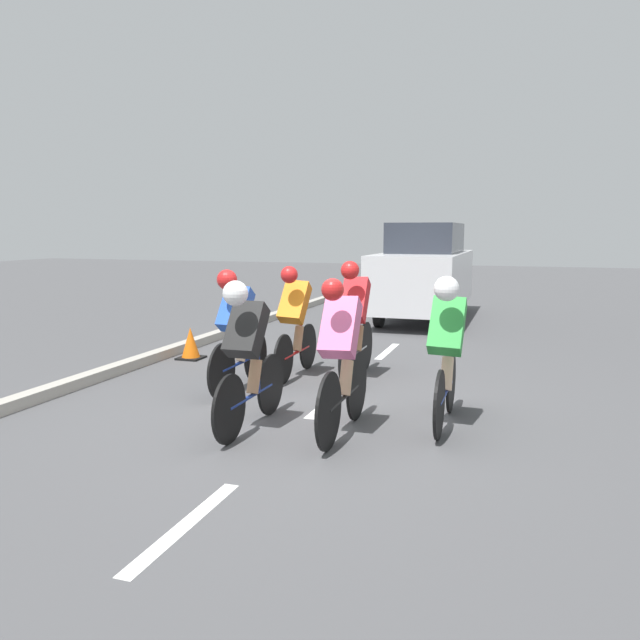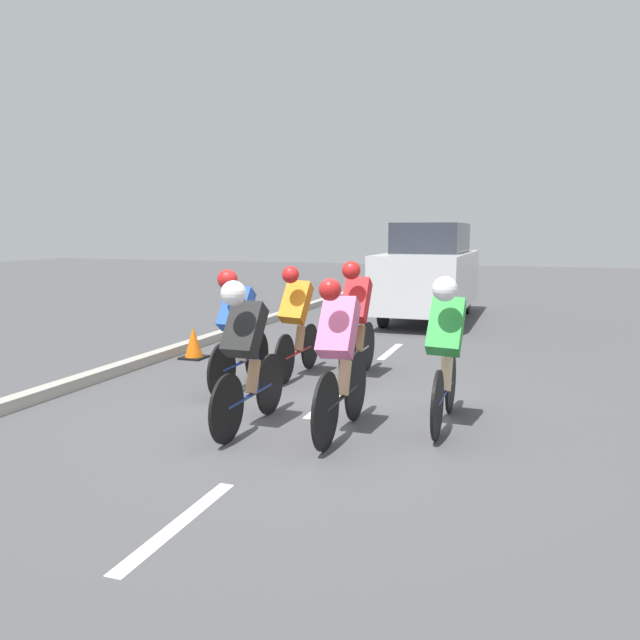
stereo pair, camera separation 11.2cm
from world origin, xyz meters
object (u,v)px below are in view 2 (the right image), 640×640
at_px(traffic_cone, 194,343).
at_px(cyclist_black, 245,350).
at_px(support_car, 430,272).
at_px(cyclist_red, 356,317).
at_px(cyclist_orange, 296,318).
at_px(cyclist_green, 445,347).
at_px(cyclist_pink, 339,355).
at_px(cyclist_blue, 237,326).

bearing_deg(traffic_cone, cyclist_black, 128.56).
distance_m(support_car, traffic_cone, 6.13).
bearing_deg(cyclist_red, cyclist_orange, 11.90).
bearing_deg(cyclist_black, cyclist_green, -158.50).
relative_size(cyclist_green, traffic_cone, 3.30).
relative_size(cyclist_red, support_car, 0.37).
relative_size(cyclist_orange, traffic_cone, 3.26).
bearing_deg(support_car, traffic_cone, 63.36).
height_order(cyclist_red, cyclist_black, cyclist_red).
distance_m(cyclist_pink, traffic_cone, 4.27).
distance_m(cyclist_blue, cyclist_pink, 2.08).
xyz_separation_m(cyclist_red, support_car, (0.01, -5.89, 0.23)).
relative_size(cyclist_red, traffic_cone, 3.38).
bearing_deg(cyclist_green, support_car, -79.48).
bearing_deg(support_car, cyclist_red, 90.12).
relative_size(cyclist_red, cyclist_black, 1.01).
distance_m(cyclist_black, cyclist_orange, 2.29).
bearing_deg(cyclist_red, cyclist_pink, 101.96).
height_order(cyclist_orange, support_car, support_car).
height_order(cyclist_black, cyclist_orange, cyclist_orange).
distance_m(cyclist_black, cyclist_pink, 0.93).
distance_m(cyclist_red, traffic_cone, 2.84).
xyz_separation_m(cyclist_pink, traffic_cone, (3.22, -2.75, -0.55)).
relative_size(cyclist_pink, support_car, 0.38).
relative_size(cyclist_blue, traffic_cone, 3.34).
relative_size(cyclist_blue, cyclist_pink, 0.97).
xyz_separation_m(cyclist_orange, cyclist_pink, (-1.27, 2.12, -0.01)).
distance_m(cyclist_red, cyclist_orange, 0.80).
height_order(support_car, traffic_cone, support_car).
bearing_deg(cyclist_black, traffic_cone, -51.44).
xyz_separation_m(cyclist_pink, support_car, (0.50, -8.18, 0.28)).
bearing_deg(cyclist_blue, cyclist_red, -138.25).
bearing_deg(support_car, cyclist_green, 100.52).
xyz_separation_m(cyclist_orange, support_car, (-0.77, -6.06, 0.26)).
height_order(cyclist_orange, traffic_cone, cyclist_orange).
distance_m(cyclist_blue, cyclist_black, 1.55).
relative_size(cyclist_blue, cyclist_green, 1.01).
bearing_deg(cyclist_red, traffic_cone, -9.65).
xyz_separation_m(cyclist_green, cyclist_pink, (0.91, 0.58, -0.03)).
height_order(cyclist_red, support_car, support_car).
distance_m(cyclist_red, cyclist_black, 2.46).
distance_m(cyclist_green, cyclist_orange, 2.67).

